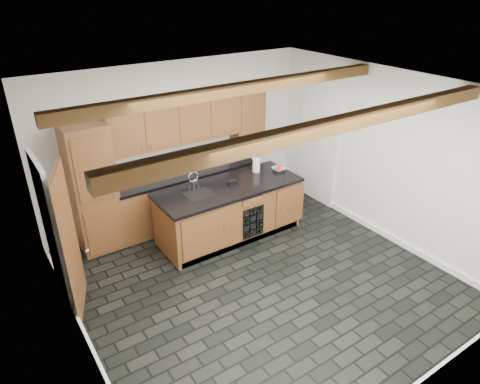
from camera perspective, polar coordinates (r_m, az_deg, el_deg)
The scene contains 10 objects.
ground at distance 6.48m, azimuth 2.62°, elevation -11.51°, with size 5.00×5.00×0.00m, color black.
room_shell at distance 6.01m, azimuth -0.73°, elevation 2.35°, with size 5.01×5.00×5.00m.
back_cabinetry at distance 7.49m, azimuth -9.77°, elevation 2.48°, with size 3.65×0.62×2.20m.
island at distance 7.25m, azimuth -1.36°, elevation -2.53°, with size 2.48×0.96×0.93m.
faucet at distance 6.80m, azimuth -5.58°, elevation 0.04°, with size 0.45×0.40×0.34m.
kitchen_scale at distance 7.12m, azimuth -1.07°, elevation 1.37°, with size 0.19×0.13×0.05m.
fruit_bowl at distance 7.63m, azimuth 5.20°, elevation 3.08°, with size 0.23×0.23×0.06m, color silver.
fruit_cluster at distance 7.62m, azimuth 5.21°, elevation 3.28°, with size 0.16×0.17×0.07m.
paper_towel at distance 7.52m, azimuth 2.19°, elevation 3.59°, with size 0.13×0.13×0.24m, color white.
mug at distance 7.25m, azimuth -16.56°, elevation 0.89°, with size 0.11×0.11×0.10m, color white.
Camera 1 is at (-3.08, -4.05, 4.02)m, focal length 32.00 mm.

